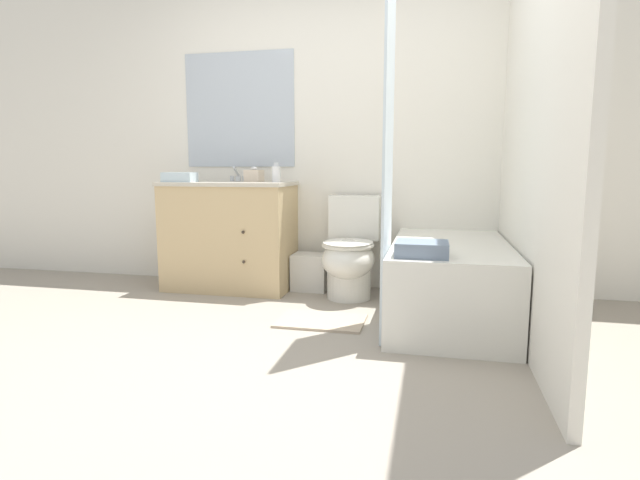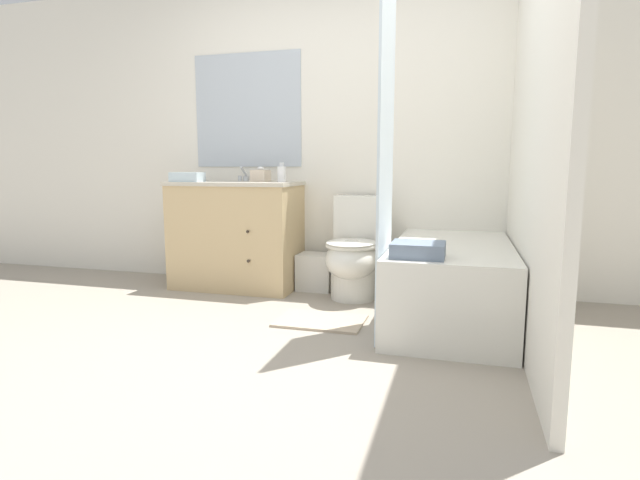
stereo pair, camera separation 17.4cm
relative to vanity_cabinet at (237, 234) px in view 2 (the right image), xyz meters
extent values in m
plane|color=gray|center=(0.79, -1.42, -0.44)|extent=(14.00, 14.00, 0.00)
cube|color=white|center=(0.79, 0.29, 0.81)|extent=(8.00, 0.05, 2.50)
cube|color=#B2BCC6|center=(0.00, 0.26, 1.01)|extent=(0.95, 0.01, 0.93)
cube|color=white|center=(2.11, -0.58, 0.81)|extent=(0.05, 2.69, 2.50)
cube|color=tan|center=(0.00, 0.00, -0.02)|extent=(1.00, 0.53, 0.83)
cube|color=beige|center=(0.00, 0.00, 0.41)|extent=(1.02, 0.55, 0.03)
cylinder|color=silver|center=(0.00, 0.00, 0.37)|extent=(0.33, 0.33, 0.10)
sphere|color=#382D23|center=(0.22, -0.28, 0.06)|extent=(0.02, 0.02, 0.02)
sphere|color=#382D23|center=(0.22, -0.28, -0.17)|extent=(0.02, 0.02, 0.02)
cylinder|color=silver|center=(0.00, 0.20, 0.44)|extent=(0.04, 0.04, 0.04)
cylinder|color=silver|center=(0.00, 0.16, 0.51)|extent=(0.02, 0.11, 0.09)
cylinder|color=silver|center=(-0.06, 0.20, 0.45)|extent=(0.03, 0.03, 0.04)
cylinder|color=silver|center=(0.05, 0.20, 0.45)|extent=(0.03, 0.03, 0.04)
cylinder|color=silver|center=(1.00, -0.10, -0.33)|extent=(0.33, 0.33, 0.23)
ellipsoid|color=silver|center=(1.00, -0.16, -0.13)|extent=(0.39, 0.46, 0.29)
torus|color=silver|center=(1.00, -0.16, -0.03)|extent=(0.38, 0.38, 0.04)
cube|color=silver|center=(1.00, 0.16, 0.15)|extent=(0.39, 0.18, 0.35)
ellipsoid|color=silver|center=(1.00, -0.16, -0.01)|extent=(0.37, 0.43, 0.02)
cube|color=silver|center=(1.71, -0.45, -0.19)|extent=(0.73, 1.44, 0.50)
cube|color=#A5A7A2|center=(1.71, -0.45, 0.05)|extent=(0.61, 1.32, 0.01)
cube|color=silver|center=(1.34, -0.85, 0.55)|extent=(0.01, 0.50, 1.98)
cube|color=silver|center=(0.65, 0.09, -0.30)|extent=(0.28, 0.24, 0.29)
cube|color=beige|center=(0.19, 0.07, 0.47)|extent=(0.12, 0.15, 0.09)
ellipsoid|color=white|center=(0.19, 0.07, 0.53)|extent=(0.06, 0.04, 0.03)
cylinder|color=white|center=(0.40, -0.01, 0.48)|extent=(0.07, 0.07, 0.12)
cylinder|color=silver|center=(0.40, -0.01, 0.56)|extent=(0.04, 0.04, 0.03)
cube|color=silver|center=(-0.34, -0.15, 0.46)|extent=(0.25, 0.14, 0.07)
cube|color=slate|center=(1.54, -0.99, 0.10)|extent=(0.28, 0.25, 0.08)
cube|color=tan|center=(0.92, -0.73, -0.43)|extent=(0.55, 0.38, 0.02)
camera|label=1|loc=(1.60, -3.73, 0.53)|focal=28.00mm
camera|label=2|loc=(1.77, -3.69, 0.53)|focal=28.00mm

